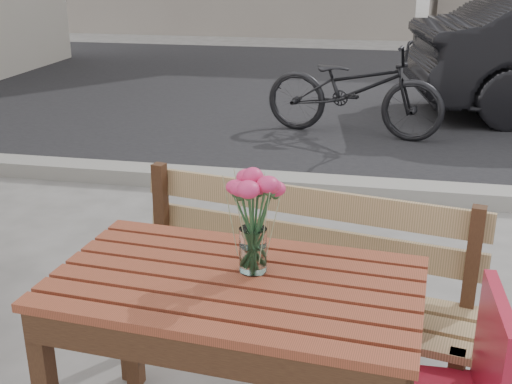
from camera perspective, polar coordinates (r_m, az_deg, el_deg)
street at (r=6.88m, az=7.29°, el=6.04°), size 30.00×8.12×0.12m
main_table at (r=2.15m, az=-1.84°, el=-10.56°), size 1.25×0.79×0.73m
main_bench at (r=2.59m, az=3.60°, el=-6.68°), size 1.49×0.69×0.89m
main_vase at (r=2.04m, az=-0.27°, el=-1.45°), size 0.19×0.19×0.36m
bicycle at (r=6.48m, az=8.69°, el=9.06°), size 1.87×0.95×0.94m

